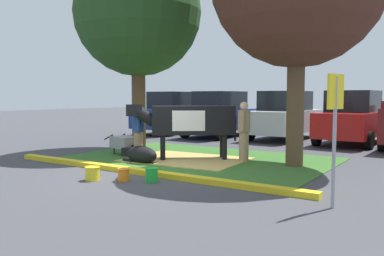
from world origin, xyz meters
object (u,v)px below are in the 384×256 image
at_px(cow_holstein, 189,121).
at_px(person_handler, 244,130).
at_px(bucket_orange, 124,174).
at_px(sedan_silver, 285,116).
at_px(person_visitor_near, 138,131).
at_px(calf_lying, 140,155).
at_px(bucket_yellow, 92,173).
at_px(parking_sign, 335,114).
at_px(sedan_red, 353,118).
at_px(bucket_green, 152,174).
at_px(wheelbarrow, 126,143).
at_px(sedan_blue, 220,115).
at_px(hatchback_white, 174,113).
at_px(shade_tree_left, 138,13).

xyz_separation_m(cow_holstein, person_handler, (1.50, 0.43, -0.23)).
distance_m(bucket_orange, sedan_silver, 10.00).
height_order(person_visitor_near, sedan_silver, sedan_silver).
distance_m(calf_lying, bucket_yellow, 2.33).
bearing_deg(parking_sign, cow_holstein, 148.96).
relative_size(person_handler, sedan_silver, 0.37).
height_order(person_handler, sedan_red, sedan_red).
distance_m(calf_lying, parking_sign, 5.85).
height_order(cow_holstein, bucket_yellow, cow_holstein).
distance_m(cow_holstein, bucket_green, 3.19).
bearing_deg(calf_lying, person_visitor_near, 134.70).
xyz_separation_m(cow_holstein, calf_lying, (-0.78, -1.21, -0.88)).
bearing_deg(person_visitor_near, calf_lying, -45.30).
distance_m(person_handler, wheelbarrow, 3.74).
bearing_deg(person_visitor_near, sedan_blue, 99.88).
distance_m(person_handler, bucket_green, 3.43).
xyz_separation_m(sedan_blue, sedan_silver, (2.85, 0.52, 0.00)).
bearing_deg(hatchback_white, bucket_yellow, -62.89).
height_order(bucket_orange, sedan_blue, sedan_blue).
bearing_deg(sedan_silver, bucket_yellow, -92.53).
bearing_deg(person_handler, person_visitor_near, -160.20).
distance_m(person_visitor_near, hatchback_white, 8.09).
height_order(sedan_blue, sedan_silver, same).
height_order(person_handler, wheelbarrow, person_handler).
distance_m(parking_sign, bucket_yellow, 5.11).
bearing_deg(wheelbarrow, bucket_green, -39.37).
bearing_deg(calf_lying, bucket_green, -43.64).
height_order(shade_tree_left, wheelbarrow, shade_tree_left).
height_order(person_handler, hatchback_white, hatchback_white).
bearing_deg(cow_holstein, parking_sign, -31.04).
bearing_deg(sedan_red, wheelbarrow, -126.19).
xyz_separation_m(bucket_green, sedan_silver, (-0.71, 9.71, 0.83)).
bearing_deg(parking_sign, bucket_yellow, -172.53).
bearing_deg(person_handler, sedan_silver, 100.90).
bearing_deg(bucket_orange, sedan_silver, 90.89).
height_order(cow_holstein, bucket_orange, cow_holstein).
distance_m(cow_holstein, sedan_blue, 6.81).
bearing_deg(bucket_yellow, person_visitor_near, 112.54).
relative_size(calf_lying, person_handler, 0.80).
bearing_deg(wheelbarrow, person_visitor_near, -19.87).
height_order(bucket_orange, sedan_red, sedan_red).
distance_m(calf_lying, sedan_red, 8.78).
relative_size(calf_lying, sedan_blue, 0.30).
xyz_separation_m(bucket_orange, sedan_silver, (-0.15, 9.97, 0.84)).
bearing_deg(calf_lying, sedan_silver, 82.62).
height_order(bucket_yellow, sedan_red, sedan_red).
distance_m(hatchback_white, sedan_silver, 5.56).
bearing_deg(bucket_green, cow_holstein, 108.67).
xyz_separation_m(bucket_green, hatchback_white, (-6.26, 9.36, 0.83)).
height_order(calf_lying, bucket_orange, calf_lying).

